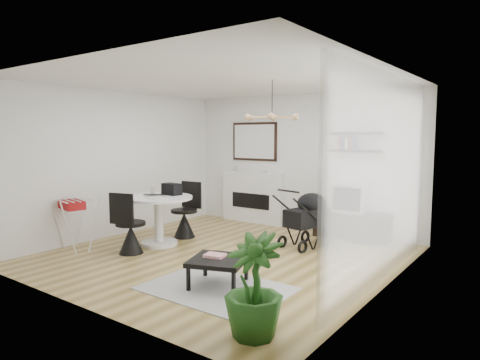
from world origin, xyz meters
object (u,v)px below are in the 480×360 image
Objects in this scene: drying_rack at (76,223)px; stroller at (306,221)px; fireplace at (253,191)px; crt_tv at (352,198)px; dining_table at (159,213)px; potted_plant at (254,286)px; coffee_table at (218,261)px; tv_console at (352,225)px.

stroller reaches higher than drying_rack.
crt_tv is at bearing -4.22° from fireplace.
stroller is at bearing 33.89° from dining_table.
drying_rack is 4.18m from potted_plant.
drying_rack is at bearing -134.80° from crt_tv.
dining_table is 1.35× the size of coffee_table.
dining_table is at bearing 150.42° from potted_plant.
crt_tv is (2.30, -0.17, 0.08)m from fireplace.
fireplace is at bearing 175.78° from crt_tv.
fireplace is 3.74m from drying_rack.
tv_console is at bearing 43.54° from dining_table.
fireplace is 2.54× the size of drying_rack.
tv_console is at bearing 99.60° from potted_plant.
dining_table is 2.53m from stroller.
coffee_table is at bearing 142.44° from potted_plant.
fireplace is at bearing 85.94° from drying_rack.
potted_plant is at bearing -37.56° from coffee_table.
dining_table is at bearing -136.46° from tv_console.
stroller reaches higher than potted_plant.
potted_plant reaches higher than dining_table.
drying_rack is 3.84m from stroller.
drying_rack is 0.83× the size of stroller.
stroller is 1.19× the size of coffee_table.
tv_console is 1.30× the size of stroller.
coffee_table is 0.87× the size of potted_plant.
crt_tv is at bearing 43.56° from dining_table.
stroller is at bearing -113.01° from tv_console.
drying_rack is 0.87× the size of potted_plant.
dining_table is (-2.50, -2.38, -0.20)m from crt_tv.
potted_plant is at bearing -29.58° from dining_table.
fireplace reaches higher than dining_table.
fireplace is 2.35m from tv_console.
coffee_table is at bearing -76.03° from stroller.
dining_table reaches higher than coffee_table.
dining_table reaches higher than tv_console.
crt_tv is at bearing 82.98° from coffee_table.
drying_rack is at bearing -130.60° from dining_table.
crt_tv is at bearing -148.59° from tv_console.
crt_tv is 3.40m from coffee_table.
stroller is 2.37m from coffee_table.
fireplace reaches higher than crt_tv.
stroller is (-0.41, -0.97, -0.32)m from crt_tv.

